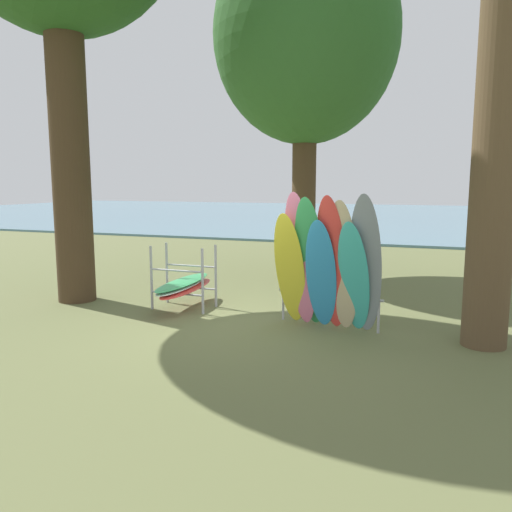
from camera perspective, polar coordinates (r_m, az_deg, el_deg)
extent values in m
plane|color=#60663D|center=(8.70, -1.75, -8.16)|extent=(80.00, 80.00, 0.00)
cube|color=slate|center=(38.09, 15.12, 4.41)|extent=(80.00, 36.00, 0.10)
cylinder|color=#42301E|center=(11.10, -20.35, 12.26)|extent=(0.76, 0.76, 6.65)
cylinder|color=brown|center=(8.28, 25.83, 15.77)|extent=(0.66, 0.66, 7.31)
cylinder|color=#4C3823|center=(13.39, 5.43, 7.67)|extent=(0.62, 0.62, 4.64)
ellipsoid|color=#33662D|center=(13.88, 5.67, 23.56)|extent=(4.68, 4.68, 5.38)
ellipsoid|color=yellow|center=(8.63, 3.86, -1.53)|extent=(0.58, 0.77, 1.98)
ellipsoid|color=pink|center=(8.55, 5.02, -0.48)|extent=(0.63, 0.73, 2.32)
ellipsoid|color=#339E56|center=(8.49, 6.19, -0.81)|extent=(0.58, 0.78, 2.25)
ellipsoid|color=#2D8ED1|center=(8.47, 7.35, -2.10)|extent=(0.55, 0.63, 1.88)
ellipsoid|color=red|center=(8.39, 8.58, -0.87)|extent=(0.62, 0.70, 2.27)
ellipsoid|color=#C6B289|center=(8.35, 9.79, -1.19)|extent=(0.59, 0.64, 2.20)
ellipsoid|color=#38B2AD|center=(8.33, 10.98, -2.39)|extent=(0.64, 0.71, 1.87)
ellipsoid|color=gray|center=(8.26, 12.27, -1.01)|extent=(0.57, 0.62, 2.30)
cylinder|color=#9EA0A5|center=(9.17, 3.10, -5.52)|extent=(0.04, 0.04, 0.55)
cylinder|color=#9EA0A5|center=(8.58, 13.68, -6.71)|extent=(0.04, 0.04, 0.55)
cylinder|color=#9EA0A5|center=(8.77, 8.25, -4.38)|extent=(1.88, 0.34, 0.04)
cylinder|color=#9EA0A5|center=(10.03, -11.74, -2.43)|extent=(0.05, 0.05, 1.25)
cylinder|color=#9EA0A5|center=(9.51, -6.06, -2.88)|extent=(0.05, 0.05, 1.25)
cylinder|color=#9EA0A5|center=(10.54, -10.04, -1.87)|extent=(0.05, 0.05, 1.25)
cylinder|color=#9EA0A5|center=(10.04, -4.57, -2.26)|extent=(0.05, 0.05, 1.25)
cylinder|color=#9EA0A5|center=(9.82, -8.94, -4.23)|extent=(1.10, 0.04, 0.04)
cylinder|color=#9EA0A5|center=(9.73, -9.00, -1.64)|extent=(1.10, 0.04, 0.04)
cylinder|color=#9EA0A5|center=(10.33, -7.34, -3.56)|extent=(1.10, 0.04, 0.04)
cylinder|color=#9EA0A5|center=(10.25, -7.39, -1.10)|extent=(1.10, 0.04, 0.04)
ellipsoid|color=red|center=(10.04, -7.84, -3.65)|extent=(0.60, 2.12, 0.06)
ellipsoid|color=white|center=(10.07, -8.35, -3.27)|extent=(0.65, 2.13, 0.06)
ellipsoid|color=#339E56|center=(10.05, -8.26, -2.94)|extent=(0.57, 2.12, 0.06)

